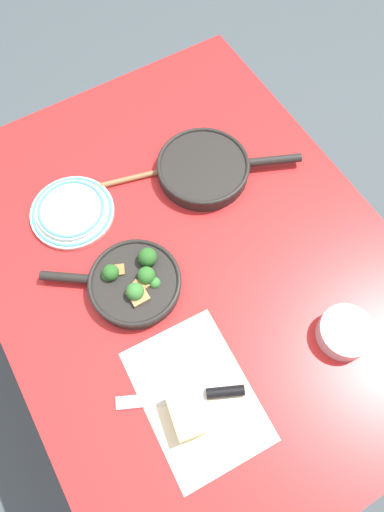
{
  "coord_description": "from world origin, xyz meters",
  "views": [
    {
      "loc": [
        0.42,
        -0.25,
        1.81
      ],
      "look_at": [
        0.0,
        0.0,
        0.77
      ],
      "focal_mm": 32.0,
      "sensor_mm": 36.0,
      "label": 1
    }
  ],
  "objects_px": {
    "cheese_block": "(185,415)",
    "prep_bowl_steel": "(345,332)",
    "skillet_broccoli": "(134,282)",
    "grater_knife": "(199,395)",
    "dinner_plate_stack": "(72,211)",
    "wooden_spoon": "(152,173)",
    "skillet_eggs": "(205,168)"
  },
  "relations": [
    {
      "from": "skillet_eggs",
      "to": "cheese_block",
      "type": "bearing_deg",
      "value": -101.39
    },
    {
      "from": "skillet_broccoli",
      "to": "prep_bowl_steel",
      "type": "xyz_separation_m",
      "value": [
        0.36,
        0.37,
        -0.0
      ]
    },
    {
      "from": "skillet_broccoli",
      "to": "prep_bowl_steel",
      "type": "bearing_deg",
      "value": 171.02
    },
    {
      "from": "skillet_broccoli",
      "to": "wooden_spoon",
      "type": "relative_size",
      "value": 0.8
    },
    {
      "from": "skillet_broccoli",
      "to": "grater_knife",
      "type": "height_order",
      "value": "skillet_broccoli"
    },
    {
      "from": "dinner_plate_stack",
      "to": "grater_knife",
      "type": "bearing_deg",
      "value": 4.73
    },
    {
      "from": "dinner_plate_stack",
      "to": "prep_bowl_steel",
      "type": "distance_m",
      "value": 0.75
    },
    {
      "from": "dinner_plate_stack",
      "to": "wooden_spoon",
      "type": "bearing_deg",
      "value": 90.05
    },
    {
      "from": "skillet_broccoli",
      "to": "wooden_spoon",
      "type": "height_order",
      "value": "skillet_broccoli"
    },
    {
      "from": "skillet_eggs",
      "to": "grater_knife",
      "type": "xyz_separation_m",
      "value": [
        0.51,
        -0.32,
        -0.02
      ]
    },
    {
      "from": "grater_knife",
      "to": "skillet_broccoli",
      "type": "bearing_deg",
      "value": -64.54
    },
    {
      "from": "skillet_broccoli",
      "to": "skillet_eggs",
      "type": "distance_m",
      "value": 0.38
    },
    {
      "from": "skillet_eggs",
      "to": "skillet_broccoli",
      "type": "bearing_deg",
      "value": -124.55
    },
    {
      "from": "wooden_spoon",
      "to": "dinner_plate_stack",
      "type": "distance_m",
      "value": 0.24
    },
    {
      "from": "wooden_spoon",
      "to": "skillet_eggs",
      "type": "bearing_deg",
      "value": -13.95
    },
    {
      "from": "dinner_plate_stack",
      "to": "cheese_block",
      "type": "bearing_deg",
      "value": -0.15
    },
    {
      "from": "wooden_spoon",
      "to": "dinner_plate_stack",
      "type": "bearing_deg",
      "value": -165.6
    },
    {
      "from": "skillet_eggs",
      "to": "dinner_plate_stack",
      "type": "bearing_deg",
      "value": -166.79
    },
    {
      "from": "skillet_eggs",
      "to": "cheese_block",
      "type": "height_order",
      "value": "cheese_block"
    },
    {
      "from": "grater_knife",
      "to": "dinner_plate_stack",
      "type": "xyz_separation_m",
      "value": [
        -0.58,
        -0.05,
        0.0
      ]
    },
    {
      "from": "skillet_broccoli",
      "to": "dinner_plate_stack",
      "type": "height_order",
      "value": "skillet_broccoli"
    },
    {
      "from": "skillet_eggs",
      "to": "prep_bowl_steel",
      "type": "relative_size",
      "value": 3.04
    },
    {
      "from": "grater_knife",
      "to": "prep_bowl_steel",
      "type": "height_order",
      "value": "prep_bowl_steel"
    },
    {
      "from": "prep_bowl_steel",
      "to": "skillet_eggs",
      "type": "bearing_deg",
      "value": -176.0
    },
    {
      "from": "skillet_broccoli",
      "to": "wooden_spoon",
      "type": "bearing_deg",
      "value": -90.45
    },
    {
      "from": "wooden_spoon",
      "to": "grater_knife",
      "type": "relative_size",
      "value": 1.45
    },
    {
      "from": "cheese_block",
      "to": "prep_bowl_steel",
      "type": "distance_m",
      "value": 0.41
    },
    {
      "from": "grater_knife",
      "to": "prep_bowl_steel",
      "type": "relative_size",
      "value": 2.15
    },
    {
      "from": "grater_knife",
      "to": "wooden_spoon",
      "type": "bearing_deg",
      "value": -83.67
    },
    {
      "from": "skillet_broccoli",
      "to": "cheese_block",
      "type": "relative_size",
      "value": 2.9
    },
    {
      "from": "skillet_eggs",
      "to": "cheese_block",
      "type": "xyz_separation_m",
      "value": [
        0.53,
        -0.37,
        0.0
      ]
    },
    {
      "from": "skillet_eggs",
      "to": "cheese_block",
      "type": "distance_m",
      "value": 0.65
    }
  ]
}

